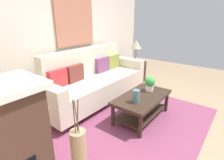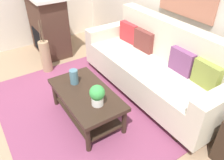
% 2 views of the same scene
% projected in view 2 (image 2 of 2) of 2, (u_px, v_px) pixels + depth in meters
% --- Properties ---
extents(ground_plane, '(8.98, 8.98, 0.00)m').
position_uv_depth(ground_plane, '(50.00, 122.00, 2.99)').
color(ground_plane, '#9E7F60').
extents(area_rug, '(2.66, 2.11, 0.01)m').
position_uv_depth(area_rug, '(83.00, 108.00, 3.21)').
color(area_rug, '#843D5B').
rests_on(area_rug, ground_plane).
extents(couch, '(2.44, 0.84, 1.08)m').
position_uv_depth(couch, '(153.00, 67.00, 3.32)').
color(couch, beige).
rests_on(couch, ground_plane).
extents(throw_pillow_crimson, '(0.37, 0.15, 0.32)m').
position_uv_depth(throw_pillow_crimson, '(129.00, 32.00, 3.77)').
color(throw_pillow_crimson, red).
rests_on(throw_pillow_crimson, couch).
extents(throw_pillow_maroon, '(0.37, 0.14, 0.32)m').
position_uv_depth(throw_pillow_maroon, '(144.00, 41.00, 3.50)').
color(throw_pillow_maroon, brown).
rests_on(throw_pillow_maroon, couch).
extents(throw_pillow_plum, '(0.36, 0.12, 0.32)m').
position_uv_depth(throw_pillow_plum, '(182.00, 61.00, 2.97)').
color(throw_pillow_plum, '#7A4270').
rests_on(throw_pillow_plum, couch).
extents(throw_pillow_olive, '(0.37, 0.14, 0.32)m').
position_uv_depth(throw_pillow_olive, '(207.00, 75.00, 2.70)').
color(throw_pillow_olive, olive).
rests_on(throw_pillow_olive, couch).
extents(coffee_table, '(1.10, 0.60, 0.43)m').
position_uv_depth(coffee_table, '(86.00, 99.00, 2.89)').
color(coffee_table, '#332319').
rests_on(coffee_table, ground_plane).
extents(tabletop_vase, '(0.11, 0.11, 0.20)m').
position_uv_depth(tabletop_vase, '(74.00, 77.00, 2.93)').
color(tabletop_vase, slate).
rests_on(tabletop_vase, coffee_table).
extents(potted_plant_tabletop, '(0.18, 0.18, 0.26)m').
position_uv_depth(potted_plant_tabletop, '(97.00, 95.00, 2.56)').
color(potted_plant_tabletop, white).
rests_on(potted_plant_tabletop, coffee_table).
extents(fireplace, '(1.02, 0.58, 1.16)m').
position_uv_depth(fireplace, '(48.00, 24.00, 4.34)').
color(fireplace, '#472D23').
rests_on(fireplace, ground_plane).
extents(floor_vase, '(0.17, 0.17, 0.57)m').
position_uv_depth(floor_vase, '(46.00, 57.00, 3.89)').
color(floor_vase, tan).
rests_on(floor_vase, ground_plane).
extents(floor_vase_branch_a, '(0.02, 0.04, 0.36)m').
position_uv_depth(floor_vase_branch_a, '(41.00, 32.00, 3.61)').
color(floor_vase_branch_a, brown).
rests_on(floor_vase_branch_a, floor_vase).
extents(floor_vase_branch_b, '(0.03, 0.04, 0.36)m').
position_uv_depth(floor_vase_branch_b, '(42.00, 31.00, 3.64)').
color(floor_vase_branch_b, brown).
rests_on(floor_vase_branch_b, floor_vase).
extents(floor_vase_branch_c, '(0.02, 0.04, 0.36)m').
position_uv_depth(floor_vase_branch_c, '(40.00, 32.00, 3.63)').
color(floor_vase_branch_c, brown).
rests_on(floor_vase_branch_c, floor_vase).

